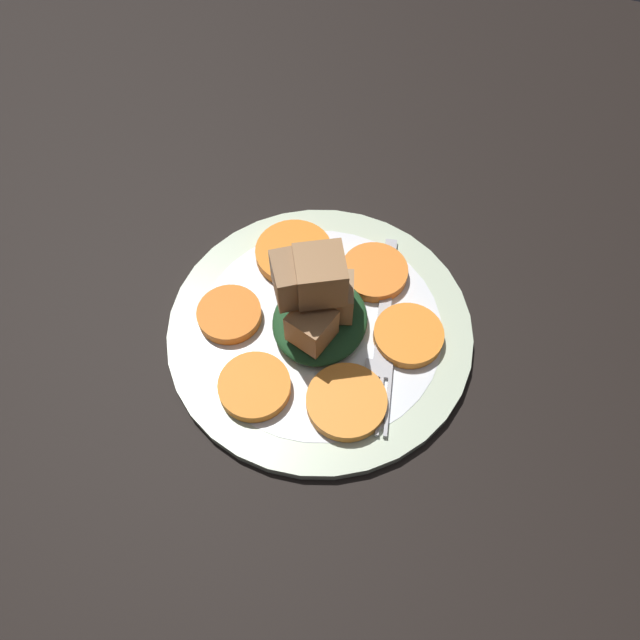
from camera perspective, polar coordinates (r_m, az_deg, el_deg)
table_slab at (r=56.59cm, az=0.00°, el=-1.61°), size 120.00×120.00×2.00cm
plate at (r=55.27cm, az=0.00°, el=-0.84°), size 26.87×26.87×1.05cm
carrot_slice_0 at (r=55.35cm, az=-8.28°, el=0.52°), size 5.66×5.66×1.04cm
carrot_slice_1 at (r=51.77cm, az=-6.01°, el=-6.06°), size 6.01×6.01×1.04cm
carrot_slice_2 at (r=50.99cm, az=2.44°, el=-7.46°), size 6.59×6.59×1.04cm
carrot_slice_3 at (r=54.24cm, az=8.08°, el=-1.40°), size 6.05×6.05×1.04cm
carrot_slice_4 at (r=57.50cm, az=4.99°, el=4.40°), size 6.11×6.11×1.04cm
carrot_slice_5 at (r=58.62cm, az=-2.40°, el=6.15°), size 7.20×7.20×1.04cm
center_pile at (r=51.53cm, az=-0.20°, el=1.39°), size 9.08×8.29×9.66cm
fork at (r=54.40cm, az=5.71°, el=-1.28°), size 19.67×5.08×0.40cm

